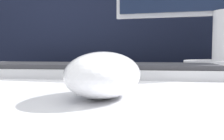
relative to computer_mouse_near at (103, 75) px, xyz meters
name	(u,v)px	position (x,y,z in m)	size (l,w,h in m)	color
partition_panel	(169,108)	(0.02, 0.86, -0.22)	(5.00, 0.03, 1.03)	black
computer_mouse_near	(103,75)	(0.00, 0.00, 0.00)	(0.08, 0.11, 0.05)	white
keyboard	(99,70)	(-0.07, 0.21, -0.01)	(0.46, 0.19, 0.02)	silver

